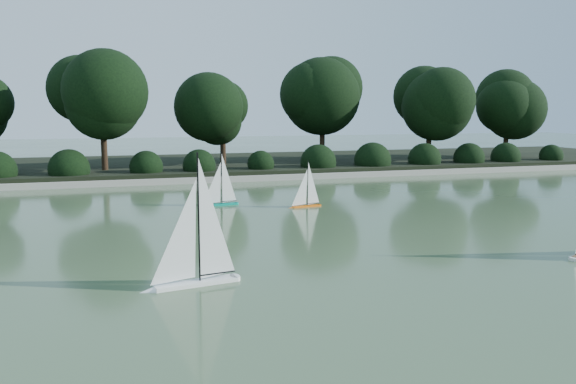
# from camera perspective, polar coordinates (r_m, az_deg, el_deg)

# --- Properties ---
(ground) EXTENTS (80.00, 80.00, 0.00)m
(ground) POSITION_cam_1_polar(r_m,az_deg,el_deg) (8.98, 0.00, -6.06)
(ground) COLOR #375231
(ground) RESTS_ON ground
(pond_coping) EXTENTS (40.00, 0.35, 0.18)m
(pond_coping) POSITION_cam_1_polar(r_m,az_deg,el_deg) (17.65, -8.41, 1.23)
(pond_coping) COLOR gray
(pond_coping) RESTS_ON ground
(far_bank) EXTENTS (40.00, 8.00, 0.30)m
(far_bank) POSITION_cam_1_polar(r_m,az_deg,el_deg) (21.58, -9.95, 2.63)
(far_bank) COLOR black
(far_bank) RESTS_ON ground
(tree_line) EXTENTS (26.31, 3.93, 4.39)m
(tree_line) POSITION_cam_1_polar(r_m,az_deg,el_deg) (20.13, -6.06, 9.41)
(tree_line) COLOR black
(tree_line) RESTS_ON ground
(shrub_hedge) EXTENTS (29.10, 1.10, 1.10)m
(shrub_hedge) POSITION_cam_1_polar(r_m,az_deg,el_deg) (18.49, -8.83, 2.66)
(shrub_hedge) COLOR black
(shrub_hedge) RESTS_ON ground
(sailboat_white_a) EXTENTS (1.33, 0.43, 1.82)m
(sailboat_white_a) POSITION_cam_1_polar(r_m,az_deg,el_deg) (7.30, -10.13, -7.26)
(sailboat_white_a) COLOR white
(sailboat_white_a) RESTS_ON ground
(sailboat_orange) EXTENTS (0.86, 0.27, 1.17)m
(sailboat_orange) POSITION_cam_1_polar(r_m,az_deg,el_deg) (13.03, 1.62, -0.74)
(sailboat_orange) COLOR orange
(sailboat_orange) RESTS_ON ground
(sailboat_teal) EXTENTS (1.00, 0.29, 1.36)m
(sailboat_teal) POSITION_cam_1_polar(r_m,az_deg,el_deg) (13.34, -7.19, -0.47)
(sailboat_teal) COLOR #018F76
(sailboat_teal) RESTS_ON ground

